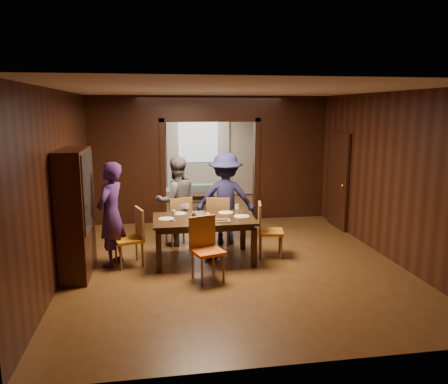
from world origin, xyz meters
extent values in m
plane|color=#593519|center=(0.00, 0.00, 0.00)|extent=(9.00, 9.00, 0.00)
cube|color=silver|center=(0.00, 0.00, 2.90)|extent=(5.50, 9.00, 0.02)
cube|color=black|center=(0.00, 4.50, 1.45)|extent=(5.50, 0.02, 2.90)
cube|color=black|center=(-2.75, 0.00, 1.45)|extent=(0.02, 9.00, 2.90)
cube|color=black|center=(2.75, 0.00, 1.45)|extent=(0.02, 9.00, 2.90)
cube|color=black|center=(-1.93, 1.60, 1.20)|extent=(1.65, 0.15, 2.40)
cube|color=black|center=(1.93, 1.60, 1.20)|extent=(1.65, 0.15, 2.40)
cube|color=black|center=(0.00, 1.60, 2.65)|extent=(5.50, 0.15, 0.50)
cube|color=beige|center=(0.00, 4.47, 1.45)|extent=(5.40, 0.04, 2.85)
imported|color=#331A4D|center=(-2.03, -1.17, 0.88)|extent=(0.64, 0.75, 1.75)
imported|color=#4F4D53|center=(-0.89, -0.19, 0.86)|extent=(0.98, 0.85, 1.72)
imported|color=#1D1C48|center=(0.06, -0.25, 0.89)|extent=(1.25, 0.85, 1.78)
imported|color=#9CC6CD|center=(-0.15, 3.85, 0.26)|extent=(1.80, 0.72, 0.52)
imported|color=black|center=(-0.34, -1.15, 0.79)|extent=(0.28, 0.28, 0.07)
cube|color=black|center=(-0.48, -1.18, 0.38)|extent=(1.73, 1.07, 0.76)
cube|color=black|center=(-0.17, 2.78, 0.20)|extent=(0.80, 0.50, 0.40)
cube|color=black|center=(-2.53, -1.50, 1.00)|extent=(0.40, 1.20, 2.00)
cube|color=black|center=(2.70, 0.50, 1.05)|extent=(0.06, 0.90, 2.10)
cube|color=silver|center=(0.00, 4.44, 1.70)|extent=(1.20, 0.03, 1.30)
cube|color=white|center=(-0.75, 4.40, 1.25)|extent=(0.35, 0.06, 2.40)
cube|color=white|center=(0.75, 4.40, 1.25)|extent=(0.35, 0.06, 2.40)
cylinder|color=silver|center=(-1.12, -1.18, 0.77)|extent=(0.27, 0.27, 0.01)
cylinder|color=silver|center=(-0.88, -0.82, 0.77)|extent=(0.27, 0.27, 0.01)
cylinder|color=white|center=(-0.05, -0.89, 0.77)|extent=(0.27, 0.27, 0.01)
cylinder|color=white|center=(0.18, -1.21, 0.77)|extent=(0.27, 0.27, 0.01)
cylinder|color=white|center=(-0.44, -1.52, 0.77)|extent=(0.27, 0.27, 0.01)
cube|color=gray|center=(-0.54, -1.32, 0.78)|extent=(0.30, 0.20, 0.04)
cube|color=gray|center=(-0.22, -1.45, 0.78)|extent=(0.30, 0.20, 0.04)
cylinder|color=white|center=(-0.44, -1.46, 0.83)|extent=(0.07, 0.07, 0.14)
camera|label=1|loc=(-1.29, -8.43, 2.60)|focal=35.00mm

